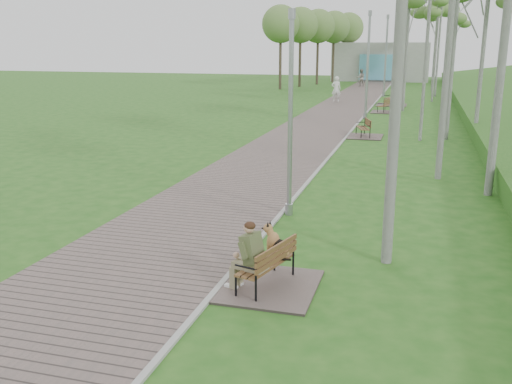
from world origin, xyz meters
TOP-DOWN VIEW (x-y plane):
  - ground at (0.00, 0.00)m, footprint 120.00×120.00m
  - walkway at (-1.75, 21.50)m, footprint 3.50×67.00m
  - kerb at (0.00, 21.50)m, footprint 0.10×67.00m
  - building_north at (-1.50, 50.97)m, footprint 10.00×5.20m
  - bench_main at (0.67, -4.88)m, footprint 1.55×1.73m
  - bench_second at (0.66, 11.25)m, footprint 1.55×1.72m
  - bench_third at (0.94, 20.71)m, footprint 1.56×1.73m
  - bench_far at (1.08, 24.88)m, footprint 1.89×2.10m
  - lamp_post_near at (0.18, -0.78)m, footprint 0.18×0.18m
  - lamp_post_second at (0.15, 17.53)m, footprint 0.21×0.21m
  - lamp_post_third at (0.20, 31.22)m, footprint 0.23×0.23m
  - lamp_post_far at (0.13, 45.74)m, footprint 0.18×0.18m
  - pedestrian_near at (-2.65, 26.01)m, footprint 0.73×0.59m
  - pedestrian_far at (-2.57, 41.23)m, footprint 0.91×0.79m
  - birch_far_a at (3.65, 28.00)m, footprint 2.42×2.42m
  - birch_distant_b at (5.20, 43.59)m, footprint 2.59×2.59m

SIDE VIEW (x-z plane):
  - ground at x=0.00m, z-range 0.00..0.00m
  - walkway at x=-1.75m, z-range 0.00..0.04m
  - kerb at x=0.00m, z-range 0.00..0.05m
  - bench_second at x=0.66m, z-range -0.30..0.65m
  - bench_third at x=0.94m, z-range -0.31..0.65m
  - bench_far at x=1.08m, z-range -0.36..0.80m
  - bench_main at x=0.67m, z-range -0.30..1.05m
  - pedestrian_far at x=-2.57m, z-range 0.00..1.60m
  - pedestrian_near at x=-2.65m, z-range 0.00..1.74m
  - building_north at x=-1.50m, z-range -0.01..3.99m
  - lamp_post_near at x=0.18m, z-range -0.15..4.42m
  - lamp_post_far at x=0.13m, z-range -0.15..4.54m
  - lamp_post_second at x=0.15m, z-range -0.18..5.31m
  - lamp_post_third at x=0.20m, z-range -0.19..5.72m
  - birch_far_a at x=3.65m, z-range 2.17..9.79m
  - birch_distant_b at x=5.20m, z-range 2.46..11.07m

